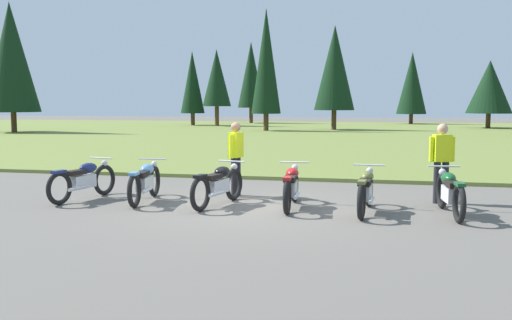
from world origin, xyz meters
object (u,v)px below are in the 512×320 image
(motorcycle_black, at_px, (218,184))
(motorcycle_navy, at_px, (83,180))
(motorcycle_sky_blue, at_px, (145,181))
(motorcycle_red, at_px, (291,186))
(rider_in_hivis_vest, at_px, (236,154))
(motorcycle_british_green, at_px, (450,192))
(rider_checking_bike, at_px, (442,158))
(motorcycle_olive, at_px, (366,190))

(motorcycle_black, bearing_deg, motorcycle_navy, 179.30)
(motorcycle_black, bearing_deg, motorcycle_sky_blue, 176.75)
(motorcycle_sky_blue, height_order, motorcycle_red, same)
(motorcycle_navy, distance_m, motorcycle_sky_blue, 1.41)
(motorcycle_red, xyz_separation_m, rider_in_hivis_vest, (-1.45, 1.15, 0.51))
(motorcycle_sky_blue, height_order, motorcycle_british_green, same)
(motorcycle_red, height_order, rider_checking_bike, rider_checking_bike)
(motorcycle_olive, relative_size, rider_in_hivis_vest, 1.26)
(motorcycle_black, xyz_separation_m, rider_checking_bike, (4.48, 1.27, 0.51))
(motorcycle_sky_blue, height_order, motorcycle_black, same)
(motorcycle_navy, relative_size, motorcycle_british_green, 0.99)
(motorcycle_sky_blue, relative_size, motorcycle_black, 1.01)
(motorcycle_black, xyz_separation_m, motorcycle_red, (1.50, 0.08, 0.00))
(motorcycle_red, distance_m, rider_checking_bike, 3.25)
(motorcycle_black, relative_size, motorcycle_british_green, 0.99)
(rider_in_hivis_vest, bearing_deg, motorcycle_olive, -24.95)
(motorcycle_olive, distance_m, motorcycle_british_green, 1.55)
(motorcycle_olive, bearing_deg, rider_checking_bike, 42.80)
(motorcycle_navy, xyz_separation_m, motorcycle_british_green, (7.57, -0.07, 0.00))
(motorcycle_sky_blue, relative_size, motorcycle_olive, 1.00)
(motorcycle_red, height_order, motorcycle_olive, same)
(motorcycle_navy, relative_size, motorcycle_black, 1.00)
(motorcycle_navy, bearing_deg, motorcycle_british_green, -0.55)
(motorcycle_olive, bearing_deg, motorcycle_red, 172.05)
(motorcycle_olive, bearing_deg, motorcycle_black, 177.55)
(motorcycle_british_green, height_order, rider_checking_bike, rider_checking_bike)
(rider_checking_bike, relative_size, rider_in_hivis_vest, 1.00)
(motorcycle_sky_blue, distance_m, motorcycle_red, 3.15)
(rider_checking_bike, bearing_deg, motorcycle_red, -158.22)
(motorcycle_navy, height_order, motorcycle_british_green, same)
(motorcycle_red, xyz_separation_m, motorcycle_olive, (1.47, -0.21, 0.00))
(motorcycle_navy, distance_m, motorcycle_black, 3.06)
(motorcycle_navy, xyz_separation_m, rider_checking_bike, (7.54, 1.23, 0.51))
(motorcycle_sky_blue, relative_size, rider_in_hivis_vest, 1.26)
(motorcycle_red, relative_size, rider_checking_bike, 1.26)
(motorcycle_black, bearing_deg, rider_in_hivis_vest, 87.55)
(motorcycle_sky_blue, distance_m, rider_in_hivis_vest, 2.11)
(motorcycle_black, distance_m, motorcycle_red, 1.50)
(motorcycle_red, bearing_deg, motorcycle_sky_blue, 179.72)
(rider_checking_bike, height_order, rider_in_hivis_vest, same)
(motorcycle_olive, distance_m, rider_in_hivis_vest, 3.26)
(motorcycle_olive, bearing_deg, motorcycle_navy, 178.44)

